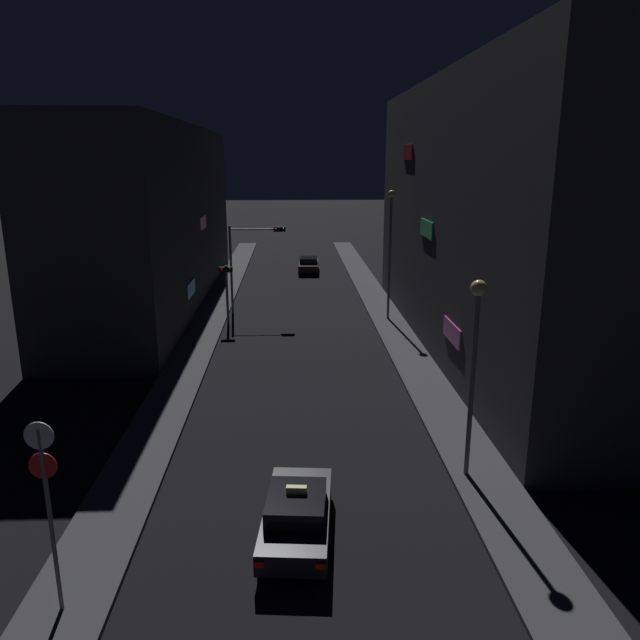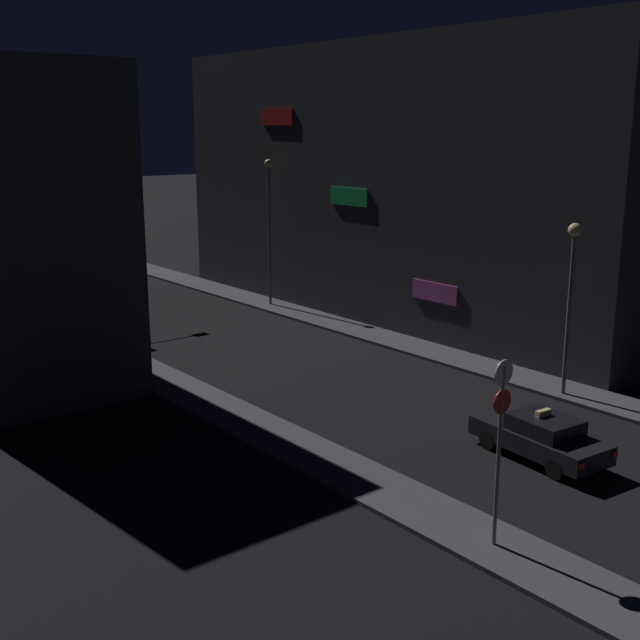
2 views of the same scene
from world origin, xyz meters
The scene contains 11 objects.
sidewalk_left centered at (-5.83, 33.49, 0.07)m, with size 2.15×70.97×0.14m, color #424247.
sidewalk_right centered at (5.83, 33.49, 0.07)m, with size 2.15×70.97×0.14m, color #424247.
building_facade_left centered at (-10.18, 38.71, 6.25)m, with size 6.63×33.40×12.49m.
building_facade_right centered at (11.64, 26.38, 7.20)m, with size 9.55×30.87×14.40m.
taxi centered at (-0.36, 8.87, 0.74)m, with size 2.19×4.59×1.62m.
far_car centered at (1.15, 49.52, 0.73)m, with size 2.04×4.54×1.42m.
traffic_light_overhead centered at (-3.19, 34.39, 4.24)m, with size 3.78×0.41×5.98m.
traffic_light_left_kerb centered at (-4.51, 31.29, 2.75)m, with size 0.80×0.42×3.85m.
sign_pole_left centered at (-5.87, 6.17, 3.03)m, with size 0.64×0.10×4.73m.
street_lamp_near_block centered at (5.31, 11.90, 4.70)m, with size 0.51×0.51×6.57m.
street_lamp_far_block centered at (5.84, 32.04, 5.36)m, with size 0.46×0.46×8.24m.
Camera 1 is at (-0.41, -5.91, 10.29)m, focal length 33.84 mm.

